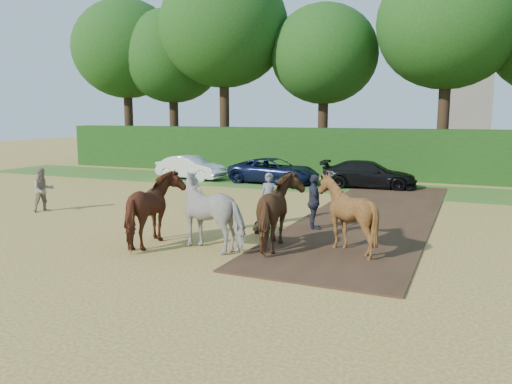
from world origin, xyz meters
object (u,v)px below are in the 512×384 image
object	(u,v)px
plough_team	(249,211)
parked_cars	(398,177)
spectator_near	(43,190)
church	(474,31)
spectator_far	(314,202)

from	to	relation	value
plough_team	parked_cars	world-z (taller)	plough_team
spectator_near	church	distance (m)	55.86
plough_team	parked_cars	distance (m)	13.40
plough_team	church	size ratio (longest dim) A/B	0.27
parked_cars	spectator_far	bearing A→B (deg)	-97.21
spectator_near	parked_cars	world-z (taller)	spectator_near
spectator_far	church	xyz separation A→B (m)	(3.86, 51.13, 12.80)
spectator_far	plough_team	distance (m)	3.09
church	spectator_far	bearing A→B (deg)	-94.32
plough_team	church	distance (m)	55.72
plough_team	parked_cars	xyz separation A→B (m)	(2.34, 13.19, -0.37)
spectator_near	church	xyz separation A→B (m)	(14.65, 52.35, 12.86)
spectator_far	church	size ratio (longest dim) A/B	0.07
spectator_near	parked_cars	bearing A→B (deg)	-20.64
parked_cars	plough_team	bearing A→B (deg)	-100.05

